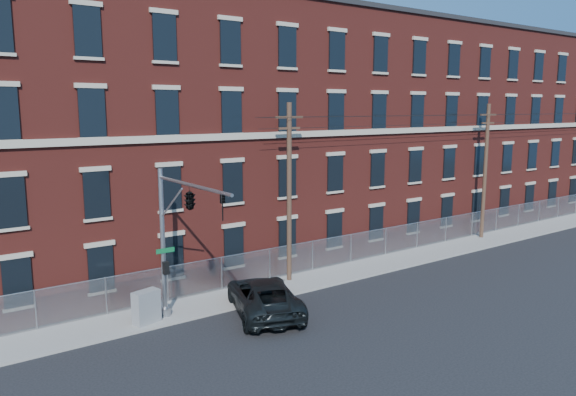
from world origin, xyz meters
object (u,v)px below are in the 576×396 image
(traffic_signal_mast, at_px, (183,214))
(utility_cabinet, at_px, (146,307))
(pickup_truck, at_px, (264,296))
(utility_pole_near, at_px, (289,189))

(traffic_signal_mast, height_order, utility_cabinet, traffic_signal_mast)
(utility_cabinet, bearing_deg, pickup_truck, -34.85)
(utility_pole_near, height_order, utility_cabinet, utility_pole_near)
(pickup_truck, distance_m, utility_cabinet, 5.50)
(utility_pole_near, xyz_separation_m, utility_cabinet, (-9.03, -1.40, -4.46))
(utility_cabinet, bearing_deg, utility_pole_near, -6.02)
(traffic_signal_mast, relative_size, utility_pole_near, 0.70)
(traffic_signal_mast, height_order, utility_pole_near, utility_pole_near)
(traffic_signal_mast, relative_size, pickup_truck, 1.14)
(traffic_signal_mast, bearing_deg, utility_cabinet, 117.03)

